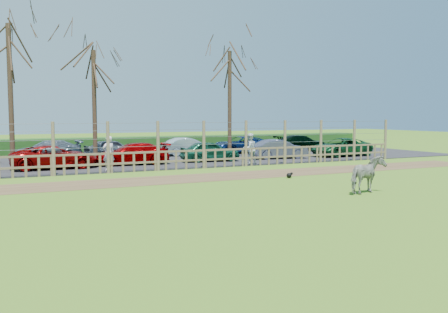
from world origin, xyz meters
name	(u,v)px	position (x,y,z in m)	size (l,w,h in m)	color
ground	(229,193)	(0.00, 0.00, 0.00)	(120.00, 120.00, 0.00)	olive
dirt_strip	(184,179)	(0.00, 4.50, 0.01)	(34.00, 2.80, 0.01)	brown
asphalt	(125,160)	(0.00, 14.50, 0.02)	(44.00, 13.00, 0.04)	#232326
hedge	(101,145)	(0.00, 21.50, 0.55)	(46.00, 2.00, 1.10)	#1E4716
fence	(158,155)	(0.00, 8.00, 0.80)	(30.16, 0.16, 2.50)	brown
tree_left	(9,60)	(-6.50, 12.50, 5.62)	(4.80, 4.80, 7.88)	#3D2B1E
tree_mid	(94,79)	(-2.00, 13.50, 4.87)	(4.80, 4.80, 6.83)	#3D2B1E
tree_right	(230,78)	(7.00, 14.00, 5.24)	(4.80, 4.80, 7.35)	#3D2B1E
zebra	(368,175)	(4.43, -2.17, 0.67)	(0.73, 1.59, 1.35)	gray
visitor_a	(109,154)	(-2.34, 8.62, 0.90)	(0.63, 0.41, 1.72)	silver
visitor_b	(250,149)	(5.57, 8.59, 0.90)	(0.84, 0.65, 1.72)	silver
crow	(289,175)	(4.33, 2.70, 0.12)	(0.31, 0.23, 0.25)	black
car_2	(54,157)	(-4.62, 10.93, 0.64)	(1.99, 4.32, 1.20)	#910605
car_3	(132,154)	(-0.46, 11.20, 0.64)	(1.68, 4.13, 1.20)	#910002
car_4	(210,151)	(4.24, 11.09, 0.64)	(1.42, 3.52, 1.20)	#145439
car_5	(279,149)	(8.97, 10.94, 0.64)	(1.27, 3.64, 1.20)	#4F526C
car_6	(341,147)	(13.67, 10.64, 0.64)	(1.99, 4.32, 1.20)	#135027
car_9	(47,150)	(-4.38, 16.21, 0.64)	(1.68, 4.13, 1.20)	slate
car_10	(112,149)	(-0.47, 15.80, 0.64)	(1.42, 3.52, 1.20)	#545B68
car_11	(188,147)	(4.69, 15.74, 0.64)	(1.27, 3.64, 1.20)	#ABC0CA
car_12	(241,145)	(8.91, 16.00, 0.64)	(1.99, 4.32, 1.20)	#0B2053
car_13	(301,143)	(13.98, 15.70, 0.64)	(1.68, 4.13, 1.20)	black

